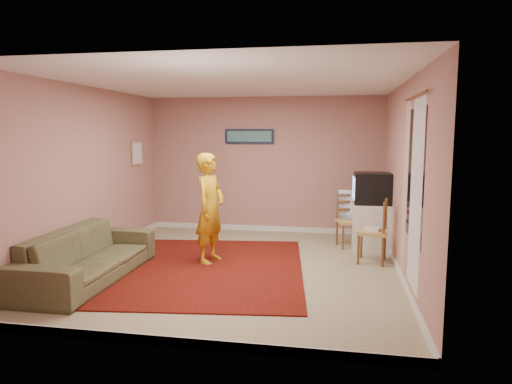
% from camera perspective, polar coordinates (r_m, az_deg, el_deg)
% --- Properties ---
extents(ground, '(5.00, 5.00, 0.00)m').
position_cam_1_polar(ground, '(6.64, -2.33, -9.41)').
color(ground, tan).
rests_on(ground, ground).
extents(wall_back, '(4.50, 0.02, 2.60)m').
position_cam_1_polar(wall_back, '(8.83, 1.13, 3.40)').
color(wall_back, '#9E6F68').
rests_on(wall_back, ground).
extents(wall_front, '(4.50, 0.02, 2.60)m').
position_cam_1_polar(wall_front, '(4.00, -10.18, -1.68)').
color(wall_front, '#9E6F68').
rests_on(wall_front, ground).
extents(wall_left, '(0.02, 5.00, 2.60)m').
position_cam_1_polar(wall_left, '(7.21, -20.13, 2.03)').
color(wall_left, '#9E6F68').
rests_on(wall_left, ground).
extents(wall_right, '(0.02, 5.00, 2.60)m').
position_cam_1_polar(wall_right, '(6.29, 18.03, 1.38)').
color(wall_right, '#9E6F68').
rests_on(wall_right, ground).
extents(ceiling, '(4.50, 5.00, 0.02)m').
position_cam_1_polar(ceiling, '(6.39, -2.46, 13.51)').
color(ceiling, white).
rests_on(ceiling, wall_back).
extents(baseboard_back, '(4.50, 0.02, 0.10)m').
position_cam_1_polar(baseboard_back, '(9.00, 1.10, -4.57)').
color(baseboard_back, silver).
rests_on(baseboard_back, ground).
extents(baseboard_front, '(4.50, 0.02, 0.10)m').
position_cam_1_polar(baseboard_front, '(4.38, -9.74, -18.01)').
color(baseboard_front, silver).
rests_on(baseboard_front, ground).
extents(baseboard_left, '(0.02, 5.00, 0.10)m').
position_cam_1_polar(baseboard_left, '(7.42, -19.63, -7.62)').
color(baseboard_left, silver).
rests_on(baseboard_left, ground).
extents(baseboard_right, '(0.02, 5.00, 0.10)m').
position_cam_1_polar(baseboard_right, '(6.54, 17.50, -9.57)').
color(baseboard_right, silver).
rests_on(baseboard_right, ground).
extents(window, '(0.01, 1.10, 1.50)m').
position_cam_1_polar(window, '(5.39, 19.32, 1.97)').
color(window, black).
rests_on(window, wall_right).
extents(curtain_sheer, '(0.01, 0.75, 2.10)m').
position_cam_1_polar(curtain_sheer, '(5.27, 19.33, -0.35)').
color(curtain_sheer, silver).
rests_on(curtain_sheer, wall_right).
extents(curtain_floral, '(0.01, 0.35, 2.10)m').
position_cam_1_polar(curtain_floral, '(5.95, 18.13, 0.56)').
color(curtain_floral, beige).
rests_on(curtain_floral, wall_right).
extents(curtain_rod, '(0.02, 1.40, 0.02)m').
position_cam_1_polar(curtain_rod, '(5.38, 19.26, 11.24)').
color(curtain_rod, brown).
rests_on(curtain_rod, wall_right).
extents(picture_back, '(0.95, 0.04, 0.28)m').
position_cam_1_polar(picture_back, '(8.83, -0.83, 6.97)').
color(picture_back, '#131A34').
rests_on(picture_back, wall_back).
extents(picture_left, '(0.04, 0.38, 0.42)m').
position_cam_1_polar(picture_left, '(8.60, -14.64, 4.72)').
color(picture_left, tan).
rests_on(picture_left, wall_left).
extents(area_rug, '(2.99, 3.57, 0.02)m').
position_cam_1_polar(area_rug, '(6.61, -5.90, -9.44)').
color(area_rug, black).
rests_on(area_rug, ground).
extents(tv_cabinet, '(0.60, 0.55, 0.77)m').
position_cam_1_polar(tv_cabinet, '(7.77, 14.18, -4.21)').
color(tv_cabinet, silver).
rests_on(tv_cabinet, ground).
extents(crt_tv, '(0.61, 0.54, 0.51)m').
position_cam_1_polar(crt_tv, '(7.67, 14.29, 0.46)').
color(crt_tv, black).
rests_on(crt_tv, tv_cabinet).
extents(chair_a, '(0.51, 0.49, 0.49)m').
position_cam_1_polar(chair_a, '(7.84, 11.70, -2.81)').
color(chair_a, tan).
rests_on(chair_a, ground).
extents(dvd_player, '(0.32, 0.23, 0.05)m').
position_cam_1_polar(dvd_player, '(7.86, 11.69, -3.26)').
color(dvd_player, '#ACABB0').
rests_on(dvd_player, chair_a).
extents(blue_throw, '(0.41, 0.05, 0.43)m').
position_cam_1_polar(blue_throw, '(8.00, 11.70, -1.33)').
color(blue_throw, '#7EA7CF').
rests_on(blue_throw, chair_a).
extents(chair_b, '(0.47, 0.49, 0.52)m').
position_cam_1_polar(chair_b, '(6.97, 14.36, -3.90)').
color(chair_b, tan).
rests_on(chair_b, ground).
extents(game_console, '(0.26, 0.22, 0.04)m').
position_cam_1_polar(game_console, '(6.99, 14.34, -4.49)').
color(game_console, silver).
rests_on(game_console, chair_b).
extents(sofa, '(0.90, 2.29, 0.67)m').
position_cam_1_polar(sofa, '(6.41, -20.19, -7.40)').
color(sofa, brown).
rests_on(sofa, ground).
extents(person, '(0.50, 0.66, 1.63)m').
position_cam_1_polar(person, '(6.77, -5.76, -2.03)').
color(person, '#CC9413').
rests_on(person, ground).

